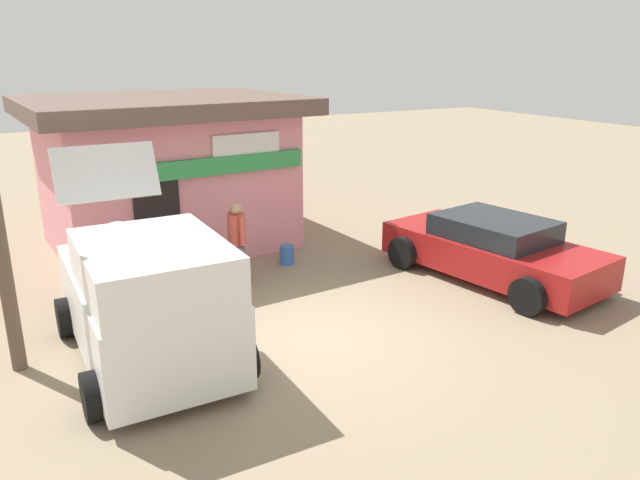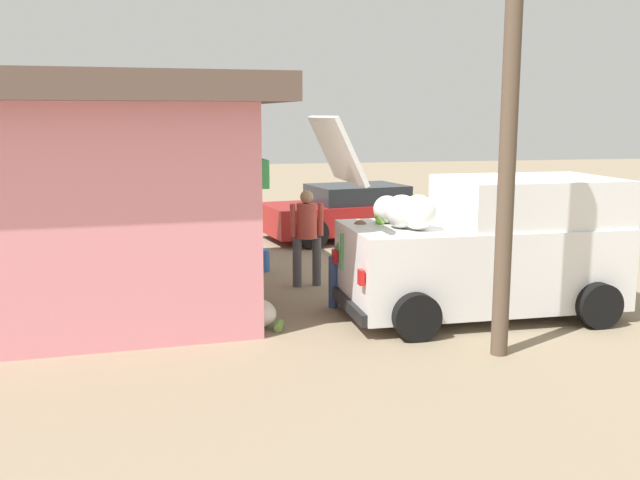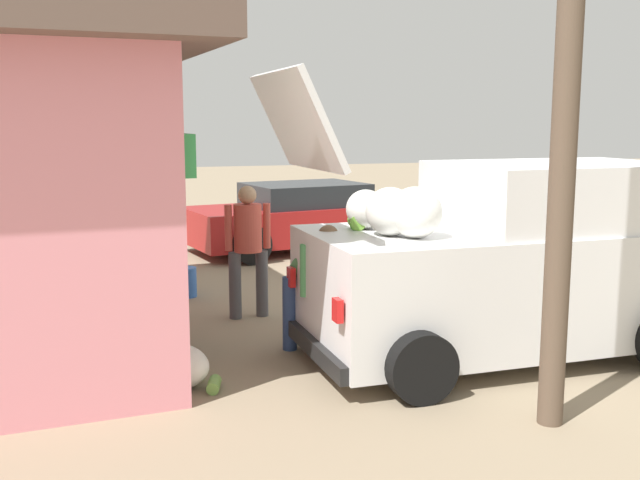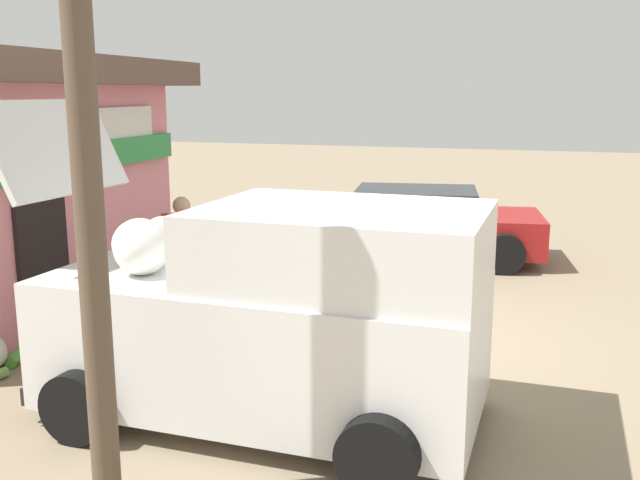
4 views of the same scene
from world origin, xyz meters
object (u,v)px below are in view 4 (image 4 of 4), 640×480
(delivery_van, at_px, (278,314))
(customer_bending, at_px, (139,292))
(parked_sedan, at_px, (415,225))
(vendor_standing, at_px, (183,250))
(paint_bucket, at_px, (194,277))

(delivery_van, xyz_separation_m, customer_bending, (0.68, 1.87, -0.16))
(parked_sedan, xyz_separation_m, vendor_standing, (-4.51, 2.08, 0.34))
(parked_sedan, height_order, customer_bending, customer_bending)
(delivery_van, distance_m, vendor_standing, 3.13)
(delivery_van, xyz_separation_m, vendor_standing, (2.22, 2.20, -0.04))
(delivery_van, xyz_separation_m, paint_bucket, (3.54, 2.80, -0.78))
(vendor_standing, bearing_deg, customer_bending, -167.75)
(parked_sedan, distance_m, customer_bending, 6.30)
(delivery_van, relative_size, parked_sedan, 0.93)
(parked_sedan, bearing_deg, vendor_standing, 155.24)
(parked_sedan, bearing_deg, paint_bucket, 140.04)
(parked_sedan, bearing_deg, customer_bending, 163.87)
(customer_bending, relative_size, paint_bucket, 3.37)
(parked_sedan, bearing_deg, delivery_van, -178.98)
(paint_bucket, bearing_deg, vendor_standing, -155.86)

